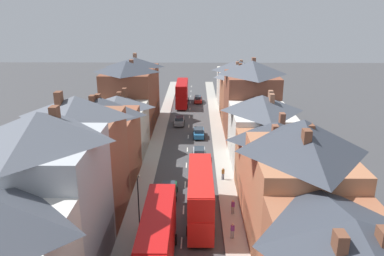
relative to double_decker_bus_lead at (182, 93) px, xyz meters
The scene contains 17 objects.
pavement_left 25.73m from the double_decker_bus_lead, 97.39° to the right, with size 2.20×104.00×0.14m, color #A8A399.
pavement_right 26.43m from the double_decker_bus_lead, 74.76° to the right, with size 2.20×104.00×0.14m, color #A8A399.
centre_line_dashes 27.57m from the double_decker_bus_lead, 86.22° to the right, with size 0.14×97.80×0.01m.
terrace_row_left 43.36m from the double_decker_bus_lead, 101.17° to the right, with size 8.00×69.92×13.88m.
terrace_row_right 36.67m from the double_decker_bus_lead, 70.86° to the right, with size 8.00×82.95×13.14m.
double_decker_bus_lead is the anchor object (origin of this frame).
double_decker_bus_mid_street 47.37m from the double_decker_bus_lead, 85.64° to the right, with size 2.74×10.80×5.30m.
double_decker_bus_far_approaching 54.91m from the double_decker_bus_lead, 90.00° to the right, with size 2.74×10.80×5.30m.
car_near_blue 4.86m from the double_decker_bus_lead, 35.32° to the left, with size 1.90×4.52×1.58m.
car_parked_left_a 42.46m from the double_decker_bus_lead, 89.99° to the right, with size 1.90×3.81×1.70m.
car_parked_right_a 14.76m from the double_decker_bus_lead, 89.96° to the right, with size 1.90×4.16×1.63m.
car_mid_black 31.37m from the double_decker_bus_lead, 83.38° to the right, with size 1.90×4.25×1.71m.
car_parked_left_b 21.97m from the double_decker_bus_lead, 80.50° to the right, with size 1.90×4.29×1.64m.
pedestrian_mid_left 51.25m from the double_decker_bus_lead, 82.58° to the right, with size 0.36×0.22×1.61m.
pedestrian_mid_right 46.90m from the double_decker_bus_lead, 81.32° to the right, with size 0.36×0.22×1.61m.
pedestrian_far_left 38.70m from the double_decker_bus_lead, 80.21° to the right, with size 0.36×0.22×1.61m.
street_lamp 48.99m from the double_decker_bus_lead, 92.86° to the right, with size 0.20×1.12×5.50m.
Camera 1 is at (1.33, -17.99, 21.12)m, focal length 35.00 mm.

